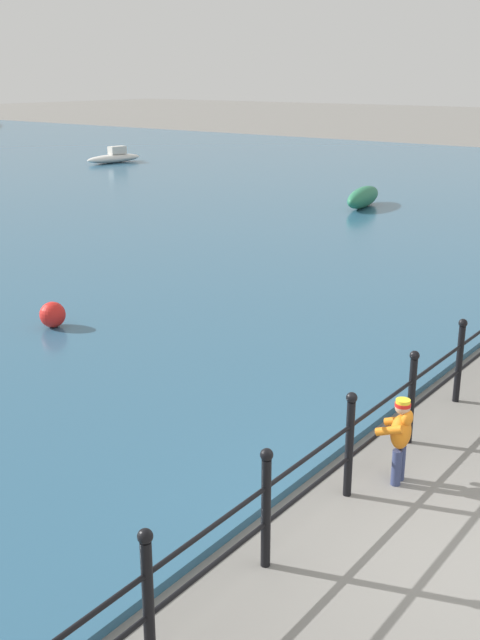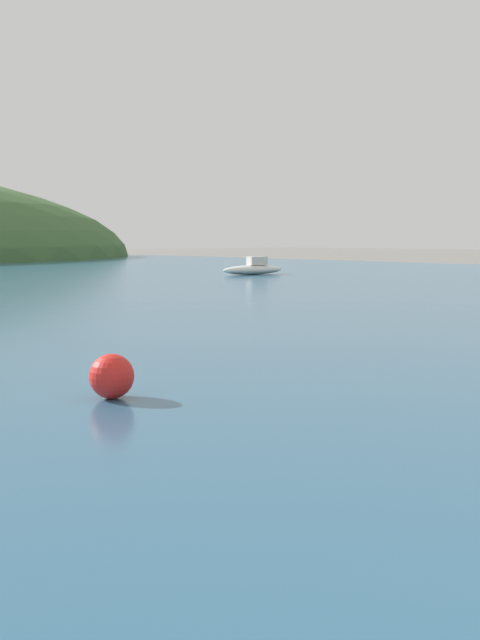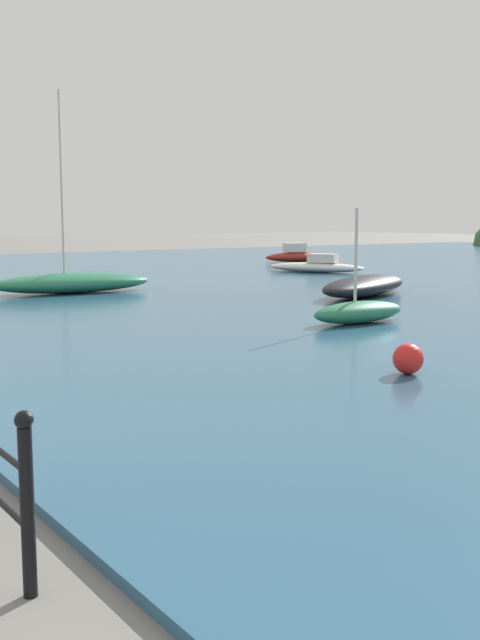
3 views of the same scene
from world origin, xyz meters
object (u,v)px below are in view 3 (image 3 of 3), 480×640
Objects in this scene: boat_mid_harbor at (359,312)px; boat_blue_hull at (299,256)px; boat_green_fishing at (365,286)px; boat_red_dinghy at (317,266)px; mooring_buoy at (408,359)px; boat_far_right at (72,282)px.

boat_blue_hull is (-19.14, 14.26, 0.08)m from boat_mid_harbor.
boat_blue_hull is at bearing 143.32° from boat_mid_harbor.
boat_blue_hull is at bearing 146.42° from boat_green_fishing.
boat_green_fishing is at bearing -33.58° from boat_blue_hull.
boat_blue_hull is at bearing 145.66° from boat_red_dinghy.
boat_red_dinghy is 0.86× the size of boat_green_fishing.
boat_mid_harbor is at bearing -36.68° from boat_blue_hull.
boat_red_dinghy is at bearing 142.41° from mooring_buoy.
boat_green_fishing is 11.50m from mooring_buoy.
boat_far_right reaches higher than boat_mid_harbor.
boat_blue_hull is at bearing 118.47° from boat_far_right.
boat_green_fishing is 1.23× the size of boat_blue_hull.
boat_red_dinghy is 1.06× the size of boat_blue_hull.
boat_green_fishing is at bearing 134.03° from boat_mid_harbor.
boat_far_right is (-5.90, -6.77, 0.02)m from boat_green_fishing.
mooring_buoy is (4.41, -3.31, -0.02)m from boat_mid_harbor.
boat_blue_hull is at bearing 143.29° from mooring_buoy.
boat_far_right is 19.00m from boat_blue_hull.
boat_green_fishing is at bearing 138.39° from mooring_buoy.
boat_far_right reaches higher than boat_blue_hull.
boat_blue_hull is (-14.96, 9.93, 0.03)m from boat_green_fishing.
boat_blue_hull reaches higher than mooring_buoy.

